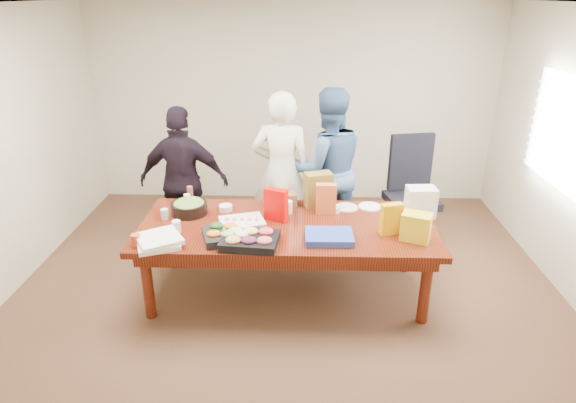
{
  "coord_description": "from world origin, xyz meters",
  "views": [
    {
      "loc": [
        0.14,
        -4.18,
        2.79
      ],
      "look_at": [
        0.01,
        0.1,
        0.95
      ],
      "focal_mm": 30.52,
      "sensor_mm": 36.0,
      "label": 1
    }
  ],
  "objects_px": {
    "person_center": "(282,173)",
    "salad_bowl": "(189,208)",
    "person_right": "(327,169)",
    "sheet_cake": "(242,223)",
    "conference_table": "(287,259)",
    "office_chair": "(412,196)"
  },
  "relations": [
    {
      "from": "person_center",
      "to": "salad_bowl",
      "type": "distance_m",
      "value": 1.17
    },
    {
      "from": "person_center",
      "to": "salad_bowl",
      "type": "xyz_separation_m",
      "value": [
        -0.89,
        -0.75,
        -0.11
      ]
    },
    {
      "from": "person_center",
      "to": "person_right",
      "type": "bearing_deg",
      "value": -162.1
    },
    {
      "from": "person_right",
      "to": "sheet_cake",
      "type": "distance_m",
      "value": 1.43
    },
    {
      "from": "conference_table",
      "to": "salad_bowl",
      "type": "relative_size",
      "value": 7.87
    },
    {
      "from": "person_center",
      "to": "person_right",
      "type": "relative_size",
      "value": 0.99
    },
    {
      "from": "conference_table",
      "to": "person_right",
      "type": "bearing_deg",
      "value": 68.54
    },
    {
      "from": "office_chair",
      "to": "sheet_cake",
      "type": "bearing_deg",
      "value": -159.84
    },
    {
      "from": "conference_table",
      "to": "person_center",
      "type": "distance_m",
      "value": 1.12
    },
    {
      "from": "office_chair",
      "to": "person_right",
      "type": "height_order",
      "value": "person_right"
    },
    {
      "from": "person_right",
      "to": "office_chair",
      "type": "bearing_deg",
      "value": 167.94
    },
    {
      "from": "office_chair",
      "to": "person_center",
      "type": "height_order",
      "value": "person_center"
    },
    {
      "from": "conference_table",
      "to": "person_right",
      "type": "height_order",
      "value": "person_right"
    },
    {
      "from": "sheet_cake",
      "to": "office_chair",
      "type": "bearing_deg",
      "value": 13.63
    },
    {
      "from": "conference_table",
      "to": "person_center",
      "type": "bearing_deg",
      "value": 95.29
    },
    {
      "from": "conference_table",
      "to": "sheet_cake",
      "type": "height_order",
      "value": "sheet_cake"
    },
    {
      "from": "person_right",
      "to": "salad_bowl",
      "type": "relative_size",
      "value": 5.22
    },
    {
      "from": "office_chair",
      "to": "person_right",
      "type": "xyz_separation_m",
      "value": [
        -0.98,
        0.02,
        0.31
      ]
    },
    {
      "from": "sheet_cake",
      "to": "salad_bowl",
      "type": "xyz_separation_m",
      "value": [
        -0.56,
        0.28,
        0.02
      ]
    },
    {
      "from": "conference_table",
      "to": "office_chair",
      "type": "bearing_deg",
      "value": 37.11
    },
    {
      "from": "person_center",
      "to": "sheet_cake",
      "type": "height_order",
      "value": "person_center"
    },
    {
      "from": "person_right",
      "to": "salad_bowl",
      "type": "xyz_separation_m",
      "value": [
        -1.41,
        -0.86,
        -0.12
      ]
    }
  ]
}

